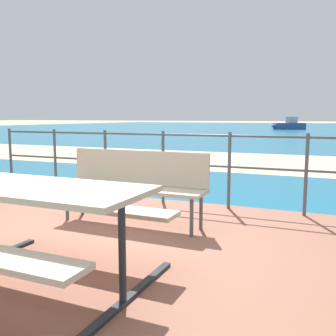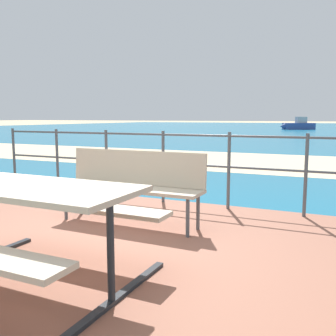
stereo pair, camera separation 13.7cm
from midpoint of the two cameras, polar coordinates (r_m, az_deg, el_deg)
ground_plane at (r=3.65m, az=-16.77°, el=-13.55°), size 240.00×240.00×0.00m
patio_paving at (r=3.64m, az=-16.79°, el=-13.10°), size 6.40×5.20×0.06m
sea_water at (r=42.60m, az=21.83°, el=5.41°), size 90.00×90.00×0.01m
beach_strip at (r=11.36m, az=13.01°, el=0.95°), size 54.01×5.08×0.01m
picnic_table at (r=2.94m, az=-19.51°, el=-5.60°), size 1.73×1.47×0.76m
park_bench at (r=4.43m, az=-4.59°, el=-1.75°), size 1.77×0.43×0.85m
railing_fence at (r=5.49m, az=-0.03°, el=1.43°), size 5.94×0.04×1.04m
boat_near at (r=42.07m, az=19.14°, el=6.11°), size 3.56×2.71×1.32m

